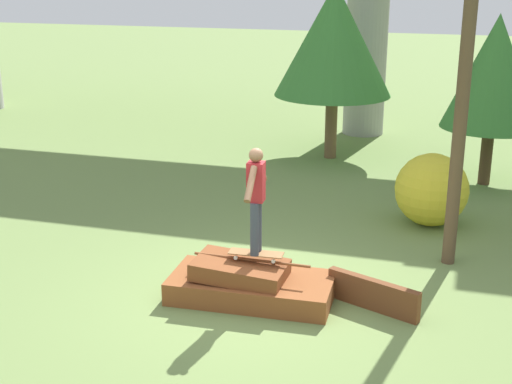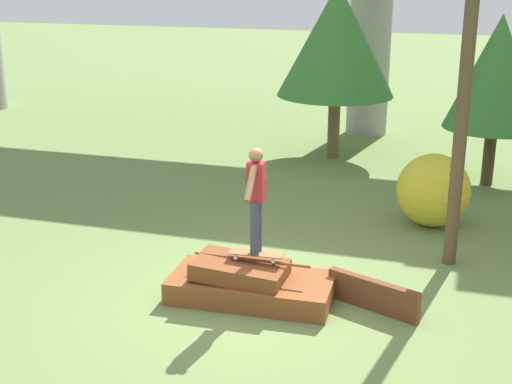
# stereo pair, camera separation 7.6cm
# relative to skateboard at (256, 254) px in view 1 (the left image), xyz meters

# --- Properties ---
(ground_plane) EXTENTS (80.00, 80.00, 0.00)m
(ground_plane) POSITION_rel_skateboard_xyz_m (-0.06, -0.02, -0.67)
(ground_plane) COLOR olive
(scrap_pile) EXTENTS (2.30, 1.17, 0.60)m
(scrap_pile) POSITION_rel_skateboard_xyz_m (-0.09, -0.03, -0.45)
(scrap_pile) COLOR brown
(scrap_pile) RESTS_ON ground_plane
(scrap_plank_loose) EXTENTS (1.30, 0.62, 0.43)m
(scrap_plank_loose) POSITION_rel_skateboard_xyz_m (1.61, 0.13, -0.46)
(scrap_plank_loose) COLOR brown
(scrap_plank_loose) RESTS_ON ground_plane
(skateboard) EXTENTS (0.77, 0.27, 0.09)m
(skateboard) POSITION_rel_skateboard_xyz_m (0.00, 0.00, 0.00)
(skateboard) COLOR brown
(skateboard) RESTS_ON scrap_pile
(skater) EXTENTS (0.23, 1.07, 1.48)m
(skater) POSITION_rel_skateboard_xyz_m (0.00, 0.00, 0.86)
(skater) COLOR #383D4C
(skater) RESTS_ON skateboard
(utility_pole) EXTENTS (1.30, 0.20, 7.72)m
(utility_pole) POSITION_rel_skateboard_xyz_m (2.53, 2.06, 3.31)
(utility_pole) COLOR brown
(utility_pole) RESTS_ON ground_plane
(tree_behind_left) EXTENTS (2.03, 2.03, 3.53)m
(tree_behind_left) POSITION_rel_skateboard_xyz_m (3.10, 6.56, 1.69)
(tree_behind_left) COLOR #4C3823
(tree_behind_left) RESTS_ON ground_plane
(tree_behind_right) EXTENTS (2.72, 2.72, 4.06)m
(tree_behind_right) POSITION_rel_skateboard_xyz_m (-0.43, 7.74, 2.10)
(tree_behind_right) COLOR brown
(tree_behind_right) RESTS_ON ground_plane
(bush_yellow_flowering) EXTENTS (1.30, 1.30, 1.30)m
(bush_yellow_flowering) POSITION_rel_skateboard_xyz_m (2.14, 3.71, -0.03)
(bush_yellow_flowering) COLOR gold
(bush_yellow_flowering) RESTS_ON ground_plane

